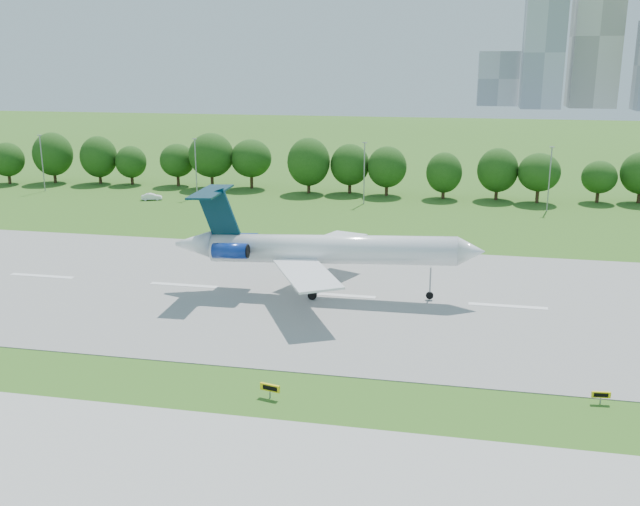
# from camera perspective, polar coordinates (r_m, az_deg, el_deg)

# --- Properties ---
(ground) EXTENTS (600.00, 600.00, 0.00)m
(ground) POSITION_cam_1_polar(r_m,az_deg,el_deg) (71.40, -18.38, -8.58)
(ground) COLOR #355F19
(ground) RESTS_ON ground
(runway) EXTENTS (400.00, 45.00, 0.08)m
(runway) POSITION_cam_1_polar(r_m,az_deg,el_deg) (92.35, -10.81, -2.57)
(runway) COLOR gray
(runway) RESTS_ON ground
(tree_line) EXTENTS (288.40, 8.40, 10.40)m
(tree_line) POSITION_cam_1_polar(r_m,az_deg,el_deg) (153.58, -1.51, 7.16)
(tree_line) COLOR #382314
(tree_line) RESTS_ON ground
(light_poles) EXTENTS (175.90, 0.25, 12.19)m
(light_poles) POSITION_cam_1_polar(r_m,az_deg,el_deg) (144.54, -3.37, 6.69)
(light_poles) COLOR gray
(light_poles) RESTS_ON ground
(skyline) EXTENTS (127.00, 52.00, 80.00)m
(skyline) POSITION_cam_1_polar(r_m,az_deg,el_deg) (451.63, 20.56, 14.71)
(skyline) COLOR #B2B2B7
(skyline) RESTS_ON ground
(airliner) EXTENTS (37.77, 27.57, 12.80)m
(airliner) POSITION_cam_1_polar(r_m,az_deg,el_deg) (85.71, -0.31, 0.41)
(airliner) COLOR white
(airliner) RESTS_ON ground
(taxi_sign_centre) EXTENTS (1.83, 0.62, 1.29)m
(taxi_sign_centre) POSITION_cam_1_polar(r_m,az_deg,el_deg) (61.66, -4.03, -10.71)
(taxi_sign_centre) COLOR gray
(taxi_sign_centre) RESTS_ON ground
(taxi_sign_right) EXTENTS (1.58, 0.34, 1.10)m
(taxi_sign_right) POSITION_cam_1_polar(r_m,az_deg,el_deg) (65.04, 21.56, -10.51)
(taxi_sign_right) COLOR gray
(taxi_sign_right) RESTS_ON ground
(service_vehicle_a) EXTENTS (4.32, 2.73, 1.35)m
(service_vehicle_a) POSITION_cam_1_polar(r_m,az_deg,el_deg) (149.69, -13.32, 4.40)
(service_vehicle_a) COLOR white
(service_vehicle_a) RESTS_ON ground
(service_vehicle_b) EXTENTS (3.33, 2.03, 1.06)m
(service_vehicle_b) POSITION_cam_1_polar(r_m,az_deg,el_deg) (149.90, -9.36, 4.57)
(service_vehicle_b) COLOR silver
(service_vehicle_b) RESTS_ON ground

